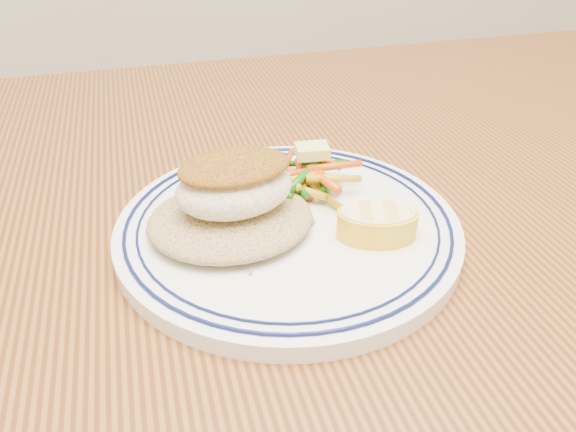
# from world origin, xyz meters

# --- Properties ---
(dining_table) EXTENTS (1.50, 0.90, 0.75)m
(dining_table) POSITION_xyz_m (0.00, 0.00, 0.65)
(dining_table) COLOR #552C11
(dining_table) RESTS_ON ground
(plate) EXTENTS (0.29, 0.29, 0.02)m
(plate) POSITION_xyz_m (-0.05, -0.05, 0.76)
(plate) COLOR white
(plate) RESTS_ON dining_table
(rice_pilaf) EXTENTS (0.14, 0.12, 0.03)m
(rice_pilaf) POSITION_xyz_m (-0.09, -0.05, 0.78)
(rice_pilaf) COLOR #9B814D
(rice_pilaf) RESTS_ON plate
(fish_fillet) EXTENTS (0.10, 0.08, 0.05)m
(fish_fillet) POSITION_xyz_m (-0.09, -0.05, 0.81)
(fish_fillet) COLOR white
(fish_fillet) RESTS_ON rice_pilaf
(vegetable_pile) EXTENTS (0.10, 0.11, 0.03)m
(vegetable_pile) POSITION_xyz_m (-0.02, -0.00, 0.78)
(vegetable_pile) COLOR #DA480A
(vegetable_pile) RESTS_ON plate
(butter_pat) EXTENTS (0.03, 0.03, 0.01)m
(butter_pat) POSITION_xyz_m (-0.01, 0.01, 0.80)
(butter_pat) COLOR #F6E478
(butter_pat) RESTS_ON vegetable_pile
(lemon_wedge) EXTENTS (0.07, 0.07, 0.03)m
(lemon_wedge) POSITION_xyz_m (0.02, -0.09, 0.78)
(lemon_wedge) COLOR yellow
(lemon_wedge) RESTS_ON plate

